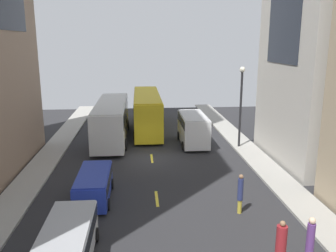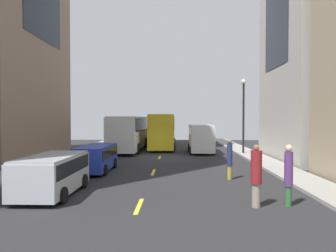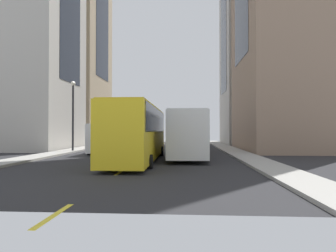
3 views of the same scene
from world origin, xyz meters
name	(u,v)px [view 1 (image 1 of 3)]	position (x,y,z in m)	size (l,w,h in m)	color
ground_plane	(152,159)	(0.00, 0.00, 0.00)	(41.48, 41.48, 0.00)	#28282B
sidewalk_west	(46,160)	(-7.75, 0.00, 0.07)	(1.99, 44.00, 0.15)	#9E9B93
sidewalk_east	(253,155)	(7.75, 0.00, 0.07)	(1.99, 44.00, 0.15)	#9E9B93
lane_stripe_2	(157,199)	(0.00, -7.00, 0.01)	(0.16, 2.00, 0.01)	yellow
lane_stripe_3	(152,158)	(0.00, 0.00, 0.01)	(0.16, 2.00, 0.01)	yellow
lane_stripe_4	(149,135)	(0.00, 7.00, 0.01)	(0.16, 2.00, 0.01)	yellow
lane_stripe_5	(147,119)	(0.00, 14.00, 0.01)	(0.16, 2.00, 0.01)	yellow
lane_stripe_6	(145,108)	(0.00, 21.00, 0.01)	(0.16, 2.00, 0.01)	yellow
city_bus_white	(111,117)	(-3.32, 5.71, 2.01)	(2.80, 11.37, 3.35)	silver
streetcar_yellow	(147,109)	(-0.09, 9.06, 2.12)	(2.70, 12.07, 3.59)	yellow
delivery_van_white	(193,127)	(3.64, 3.52, 1.51)	(2.25, 5.14, 2.58)	white
car_blue_0	(94,184)	(-3.45, -6.77, 0.92)	(1.88, 4.38, 1.55)	#2338AD
car_silver_1	(68,239)	(-3.79, -12.41, 0.96)	(2.03, 4.23, 1.63)	#B7BABF
pedestrian_waiting_curb	(240,192)	(4.11, -9.04, 1.12)	(0.29, 0.29, 2.09)	gold
pedestrian_crossing_mid	(281,247)	(4.19, -14.02, 1.18)	(0.39, 0.39, 2.24)	gray
pedestrian_crossing_near	(310,242)	(5.39, -13.85, 1.20)	(0.30, 0.30, 2.22)	#336B38
streetlamp_near	(241,98)	(7.25, 2.16, 4.16)	(0.44, 0.44, 6.47)	black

